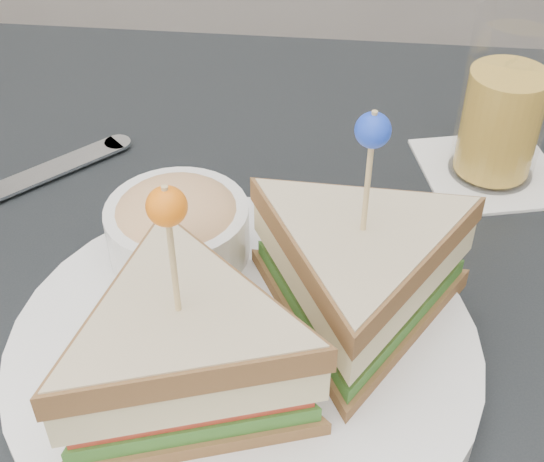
# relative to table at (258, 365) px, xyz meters

# --- Properties ---
(table) EXTENTS (0.80, 0.80, 0.75)m
(table) POSITION_rel_table_xyz_m (0.00, 0.00, 0.00)
(table) COLOR black
(table) RESTS_ON ground
(plate_meal) EXTENTS (0.35, 0.35, 0.17)m
(plate_meal) POSITION_rel_table_xyz_m (0.01, -0.06, 0.12)
(plate_meal) COLOR white
(plate_meal) RESTS_ON table
(drink_set) EXTENTS (0.13, 0.13, 0.14)m
(drink_set) POSITION_rel_table_xyz_m (0.18, 0.16, 0.14)
(drink_set) COLOR white
(drink_set) RESTS_ON table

